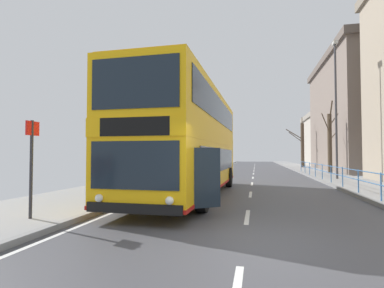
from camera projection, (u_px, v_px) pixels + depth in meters
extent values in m
cube|color=#46464B|center=(243.00, 245.00, 5.79)|extent=(8.40, 140.00, 0.06)
cube|color=silver|center=(247.00, 217.00, 8.33)|extent=(0.12, 2.00, 0.00)
cube|color=silver|center=(250.00, 194.00, 13.02)|extent=(0.12, 2.00, 0.00)
cube|color=silver|center=(252.00, 184.00, 17.71)|extent=(0.12, 2.00, 0.00)
cube|color=silver|center=(253.00, 178.00, 22.39)|extent=(0.12, 2.00, 0.00)
cube|color=silver|center=(253.00, 174.00, 27.08)|extent=(0.12, 2.00, 0.00)
cube|color=silver|center=(254.00, 171.00, 31.77)|extent=(0.12, 2.00, 0.00)
cube|color=silver|center=(254.00, 169.00, 36.46)|extent=(0.12, 2.00, 0.00)
cube|color=silver|center=(254.00, 167.00, 41.15)|extent=(0.12, 2.00, 0.00)
cube|color=silver|center=(255.00, 166.00, 45.84)|extent=(0.12, 2.00, 0.00)
cube|color=silver|center=(255.00, 165.00, 50.53)|extent=(0.12, 2.00, 0.00)
cube|color=silver|center=(255.00, 164.00, 55.22)|extent=(0.12, 2.00, 0.00)
cube|color=silver|center=(63.00, 233.00, 6.62)|extent=(0.12, 133.00, 0.00)
cube|color=gray|center=(49.00, 229.00, 6.69)|extent=(0.20, 140.00, 0.14)
cube|color=#F4B20F|center=(190.00, 166.00, 12.70)|extent=(2.79, 11.49, 1.82)
cube|color=#F4B20F|center=(190.00, 139.00, 12.74)|extent=(2.80, 11.54, 0.48)
cube|color=#F4B20F|center=(190.00, 114.00, 12.78)|extent=(2.79, 11.49, 1.66)
cube|color=#D0970D|center=(190.00, 94.00, 12.81)|extent=(2.70, 11.14, 0.08)
cube|color=#19232D|center=(134.00, 165.00, 7.13)|extent=(2.27, 0.07, 1.17)
cube|color=black|center=(134.00, 127.00, 7.16)|extent=(1.80, 0.06, 0.46)
cube|color=#19232D|center=(134.00, 82.00, 7.20)|extent=(2.27, 0.07, 1.26)
cube|color=black|center=(133.00, 209.00, 7.08)|extent=(2.45, 0.13, 0.24)
cube|color=#B2140F|center=(190.00, 186.00, 12.67)|extent=(2.81, 11.54, 0.10)
cube|color=#19232D|center=(221.00, 160.00, 12.69)|extent=(0.18, 8.92, 0.95)
cube|color=#19232D|center=(220.00, 111.00, 12.48)|extent=(0.21, 10.29, 1.00)
cube|color=#19232D|center=(163.00, 160.00, 13.28)|extent=(0.18, 8.92, 0.95)
cube|color=#19232D|center=(161.00, 113.00, 13.08)|extent=(0.21, 10.29, 1.00)
sphere|color=white|center=(169.00, 201.00, 6.88)|extent=(0.20, 0.20, 0.20)
sphere|color=white|center=(99.00, 198.00, 7.29)|extent=(0.20, 0.20, 0.20)
cube|color=#19232D|center=(206.00, 178.00, 7.79)|extent=(0.69, 0.48, 1.57)
cube|color=black|center=(196.00, 177.00, 8.16)|extent=(0.12, 0.90, 1.57)
cylinder|color=black|center=(203.00, 195.00, 8.96)|extent=(0.32, 1.05, 1.04)
cylinder|color=black|center=(127.00, 193.00, 9.53)|extent=(0.32, 1.05, 1.04)
cylinder|color=black|center=(229.00, 177.00, 16.10)|extent=(0.32, 1.05, 1.04)
cylinder|color=black|center=(185.00, 176.00, 16.67)|extent=(0.32, 1.05, 1.04)
cylinder|color=#386BA8|center=(381.00, 187.00, 10.24)|extent=(0.05, 0.05, 0.98)
cylinder|color=#386BA8|center=(358.00, 181.00, 12.52)|extent=(0.05, 0.05, 0.98)
cylinder|color=#386BA8|center=(343.00, 177.00, 14.81)|extent=(0.05, 0.05, 0.98)
cylinder|color=#386BA8|center=(331.00, 174.00, 17.09)|extent=(0.05, 0.05, 0.98)
cylinder|color=#386BA8|center=(322.00, 172.00, 19.37)|extent=(0.05, 0.05, 0.98)
cylinder|color=#386BA8|center=(315.00, 170.00, 21.66)|extent=(0.05, 0.05, 0.98)
cylinder|color=#386BA8|center=(310.00, 168.00, 23.94)|extent=(0.05, 0.05, 0.98)
cylinder|color=#386BA8|center=(305.00, 167.00, 26.22)|extent=(0.05, 0.05, 0.98)
cylinder|color=#386BA8|center=(301.00, 166.00, 28.50)|extent=(0.05, 0.05, 0.98)
cylinder|color=#386BA8|center=(331.00, 166.00, 17.11)|extent=(0.04, 23.37, 0.04)
cylinder|color=#386BA8|center=(331.00, 173.00, 17.09)|extent=(0.04, 23.37, 0.04)
cylinder|color=#2D2D33|center=(31.00, 169.00, 7.49)|extent=(0.08, 0.08, 2.46)
cube|color=red|center=(33.00, 128.00, 7.54)|extent=(0.04, 0.44, 0.36)
cylinder|color=#38383D|center=(336.00, 111.00, 19.91)|extent=(0.14, 0.14, 9.00)
cube|color=#B2B2AD|center=(335.00, 43.00, 20.08)|extent=(0.28, 0.60, 0.20)
cylinder|color=#4C3D2D|center=(330.00, 143.00, 25.65)|extent=(0.36, 0.36, 5.12)
cylinder|color=#4C3D2D|center=(333.00, 137.00, 26.00)|extent=(0.77, 0.90, 0.74)
cylinder|color=#4C3D2D|center=(326.00, 123.00, 25.03)|extent=(1.02, 1.67, 1.51)
cylinder|color=#4C3D2D|center=(331.00, 112.00, 24.96)|extent=(0.25, 1.73, 1.63)
cylinder|color=#4C3D2D|center=(334.00, 120.00, 25.58)|extent=(0.76, 0.24, 1.06)
cylinder|color=#4C3D2D|center=(302.00, 145.00, 38.28)|extent=(0.42, 0.42, 5.64)
cylinder|color=#4C3D2D|center=(303.00, 137.00, 38.74)|extent=(0.34, 0.99, 1.23)
cylinder|color=#4C3D2D|center=(302.00, 123.00, 38.94)|extent=(0.25, 1.26, 1.64)
cylinder|color=#4C3D2D|center=(294.00, 134.00, 38.52)|extent=(2.06, 0.14, 1.36)
cylinder|color=#4C3D2D|center=(296.00, 137.00, 38.54)|extent=(1.71, 0.20, 1.37)
cube|color=#B2A899|center=(350.00, 142.00, 45.08)|extent=(11.87, 13.84, 7.40)
cube|color=gray|center=(350.00, 115.00, 45.22)|extent=(12.35, 14.39, 0.70)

